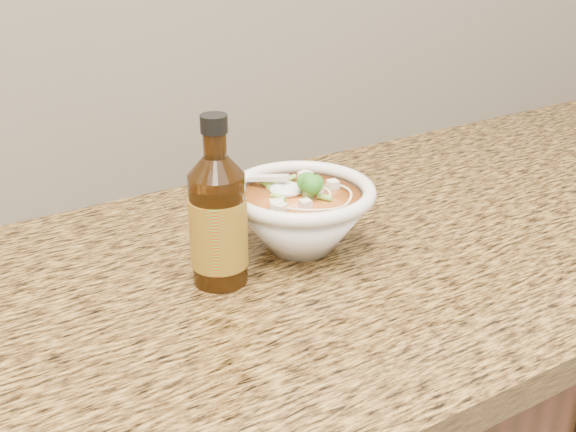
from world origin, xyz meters
TOP-DOWN VIEW (x-y plane):
  - counter_slab at (0.00, 1.68)m, footprint 4.00×0.68m
  - soup_bowl at (0.33, 1.70)m, footprint 0.20×0.21m
  - hot_sauce_bottle at (0.20, 1.67)m, footprint 0.08×0.08m

SIDE VIEW (x-z plane):
  - counter_slab at x=0.00m, z-range 0.86..0.90m
  - soup_bowl at x=0.33m, z-range 0.89..1.00m
  - hot_sauce_bottle at x=0.20m, z-range 0.87..1.09m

